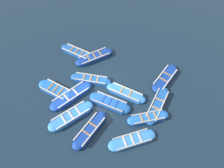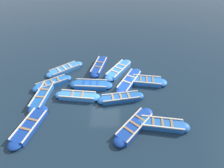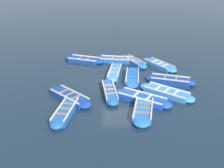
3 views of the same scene
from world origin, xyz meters
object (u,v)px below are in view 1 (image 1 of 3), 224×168
Objects in this scene: boat_end_of_row at (110,103)px; boat_centre at (71,116)px; boat_outer_right at (94,57)px; boat_drifting at (132,140)px; boat_bow_out at (90,130)px; boat_alongside at (148,118)px; boat_stern_in at (71,96)px; boat_mid_row at (91,80)px; boat_inner_gap at (126,93)px; boat_tucked at (165,78)px; boat_outer_left at (56,90)px; boat_far_corner at (77,53)px; boat_broadside at (157,105)px.

boat_end_of_row is 3.12m from boat_centre.
boat_outer_right is 8.46m from boat_drifting.
boat_bow_out is (2.66, -0.46, 0.02)m from boat_end_of_row.
boat_stern_in is at bearing -86.45° from boat_alongside.
boat_end_of_row is at bearing 57.14° from boat_mid_row.
boat_stern_in is at bearing -80.06° from boat_end_of_row.
boat_inner_gap is 0.95× the size of boat_centre.
boat_alongside is at bearing 165.12° from boat_drifting.
boat_outer_right is 0.97× the size of boat_inner_gap.
boat_drifting is 2.14m from boat_alongside.
boat_tucked is at bearing 139.54° from boat_end_of_row.
boat_outer_left is at bearing -16.96° from boat_outer_right.
boat_end_of_row is at bearing 51.47° from boat_far_corner.
boat_bow_out reaches higher than boat_outer_left.
boat_tucked is (-0.05, 6.58, -0.03)m from boat_outer_right.
boat_end_of_row is 2.70m from boat_bow_out.
boat_bow_out is at bearing -55.28° from boat_alongside.
boat_drifting is (1.68, 5.71, -0.03)m from boat_stern_in.
boat_broadside is at bearing 120.18° from boat_centre.
boat_outer_right reaches higher than boat_alongside.
boat_mid_row is (2.47, 0.80, 0.01)m from boat_outer_right.
boat_drifting is 0.91× the size of boat_mid_row.
boat_alongside is (-0.39, 6.26, 0.00)m from boat_stern_in.
boat_bow_out is at bearing 21.96° from boat_outer_right.
boat_inner_gap is at bearing -153.83° from boat_drifting.
boat_mid_row reaches higher than boat_drifting.
boat_inner_gap reaches higher than boat_tucked.
boat_outer_right is 2.60m from boat_mid_row.
boat_alongside is (1.48, 2.30, 0.00)m from boat_inner_gap.
boat_far_corner reaches higher than boat_outer_left.
boat_broadside is at bearing 108.87° from boat_end_of_row.
boat_outer_right is 0.93× the size of boat_tucked.
boat_outer_left is 4.58m from boat_bow_out.
boat_centre is 5.77m from boat_alongside.
boat_alongside is 5.75m from boat_mid_row.
boat_centre is at bearing -69.76° from boat_alongside.
boat_far_corner is 6.22m from boat_end_of_row.
boat_stern_in is 5.96m from boat_drifting.
boat_centre is at bearing 23.41° from boat_far_corner.
boat_outer_left is 0.95× the size of boat_tucked.
boat_outer_right reaches higher than boat_inner_gap.
boat_outer_left is at bearing -90.20° from boat_stern_in.
boat_end_of_row is (3.98, 3.14, 0.00)m from boat_outer_right.
boat_end_of_row is 0.92× the size of boat_broadside.
boat_tucked reaches higher than boat_drifting.
boat_bow_out is 5.53m from boat_broadside.
boat_drifting is at bearing -14.88° from boat_alongside.
boat_bow_out reaches higher than boat_centre.
boat_outer_right is at bearing -179.58° from boat_stern_in.
boat_broadside is at bearing 165.63° from boat_alongside.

